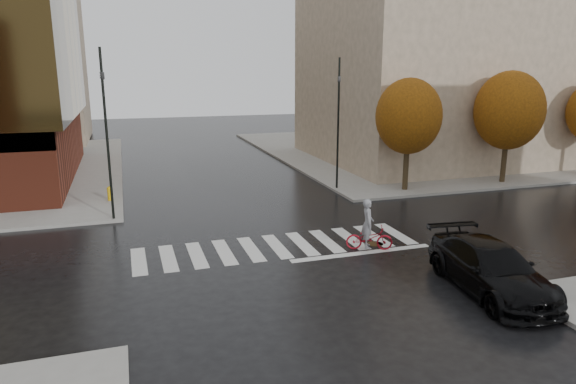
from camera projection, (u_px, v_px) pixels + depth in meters
name	position (u px, v px, depth m)	size (l,w,h in m)	color
ground	(280.00, 250.00, 20.71)	(120.00, 120.00, 0.00)	black
sidewalk_ne	(434.00, 149.00, 46.38)	(30.00, 30.00, 0.15)	gray
crosswalk	(277.00, 246.00, 21.17)	(12.00, 3.00, 0.01)	silver
building_ne_tan	(427.00, 41.00, 39.35)	(16.00, 16.00, 18.00)	gray
building_nw_far	(0.00, 35.00, 47.78)	(14.00, 12.00, 20.00)	gray
tree_ne_a	(409.00, 116.00, 29.49)	(3.80, 3.80, 6.50)	#2E2214
tree_ne_b	(509.00, 111.00, 31.53)	(4.20, 4.20, 6.89)	#2E2214
sedan	(491.00, 268.00, 16.75)	(2.26, 5.55, 1.61)	black
cyclist	(369.00, 233.00, 20.63)	(1.97, 1.26, 2.12)	maroon
traffic_light_nw	(106.00, 122.00, 23.50)	(0.23, 0.21, 7.94)	black
traffic_light_ne	(338.00, 115.00, 29.85)	(0.17, 0.20, 7.61)	black
fire_hydrant	(110.00, 193.00, 27.85)	(0.28, 0.28, 0.78)	gold
manhole	(375.00, 244.00, 21.45)	(0.67, 0.67, 0.01)	#3E2C16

